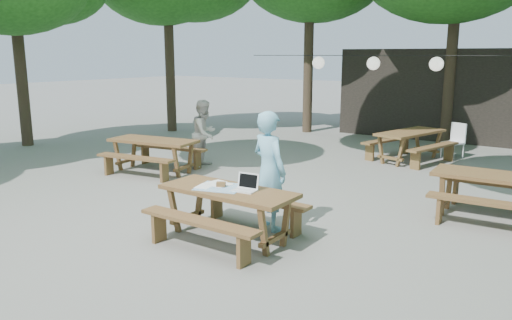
{
  "coord_description": "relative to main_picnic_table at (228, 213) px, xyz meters",
  "views": [
    {
      "loc": [
        4.81,
        -6.56,
        2.63
      ],
      "look_at": [
        0.56,
        -0.45,
        1.05
      ],
      "focal_mm": 35.0,
      "sensor_mm": 36.0,
      "label": 1
    }
  ],
  "objects": [
    {
      "name": "laptop",
      "position": [
        0.26,
        0.09,
        0.42
      ],
      "size": [
        0.36,
        0.3,
        0.24
      ],
      "rotation": [
        0.0,
        0.0,
        0.12
      ],
      "color": "white",
      "rests_on": "main_picnic_table"
    },
    {
      "name": "picnic_table_ne",
      "position": [
        3.04,
        3.13,
        0.0
      ],
      "size": [
        2.04,
        1.67,
        0.75
      ],
      "rotation": [
        0.0,
        0.0,
        0.05
      ],
      "color": "brown",
      "rests_on": "ground"
    },
    {
      "name": "plastic_chair",
      "position": [
        1.2,
        7.88,
        -0.13
      ],
      "size": [
        0.58,
        0.58,
        0.9
      ],
      "rotation": [
        0.0,
        0.0,
        -0.42
      ],
      "color": "white",
      "rests_on": "ground"
    },
    {
      "name": "main_picnic_table",
      "position": [
        0.0,
        0.0,
        0.0
      ],
      "size": [
        2.0,
        1.58,
        0.75
      ],
      "color": "brown",
      "rests_on": "ground"
    },
    {
      "name": "woman",
      "position": [
        0.24,
        0.71,
        0.52
      ],
      "size": [
        0.76,
        0.61,
        1.82
      ],
      "primitive_type": "imported",
      "rotation": [
        0.0,
        0.0,
        2.84
      ],
      "color": "#7CC3E2",
      "rests_on": "ground"
    },
    {
      "name": "picnic_table_nw",
      "position": [
        -3.99,
        2.38,
        0.0
      ],
      "size": [
        2.13,
        1.86,
        0.75
      ],
      "rotation": [
        0.0,
        0.0,
        0.16
      ],
      "color": "brown",
      "rests_on": "ground"
    },
    {
      "name": "second_person",
      "position": [
        -3.43,
        3.5,
        0.41
      ],
      "size": [
        0.69,
        0.84,
        1.59
      ],
      "primitive_type": "imported",
      "rotation": [
        0.0,
        0.0,
        1.69
      ],
      "color": "silver",
      "rests_on": "ground"
    },
    {
      "name": "ground",
      "position": [
        -0.56,
        1.15,
        -0.39
      ],
      "size": [
        80.0,
        80.0,
        0.0
      ],
      "primitive_type": "plane",
      "color": "slate",
      "rests_on": "ground"
    },
    {
      "name": "pavilion",
      "position": [
        -0.06,
        11.65,
        1.01
      ],
      "size": [
        6.0,
        3.0,
        2.8
      ],
      "primitive_type": "cube",
      "color": "black",
      "rests_on": "ground"
    },
    {
      "name": "paper_lanterns",
      "position": [
        -0.75,
        7.15,
        2.02
      ],
      "size": [
        9.0,
        0.34,
        0.38
      ],
      "color": "black",
      "rests_on": "ground"
    },
    {
      "name": "picnic_table_far_e",
      "position": [
        0.4,
        6.88,
        0.0
      ],
      "size": [
        2.02,
        2.24,
        0.75
      ],
      "rotation": [
        0.0,
        0.0,
        1.31
      ],
      "color": "brown",
      "rests_on": "ground"
    },
    {
      "name": "tabletop_clutter",
      "position": [
        -0.16,
        0.01,
        0.37
      ],
      "size": [
        0.78,
        0.71,
        0.08
      ],
      "color": "teal",
      "rests_on": "main_picnic_table"
    }
  ]
}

